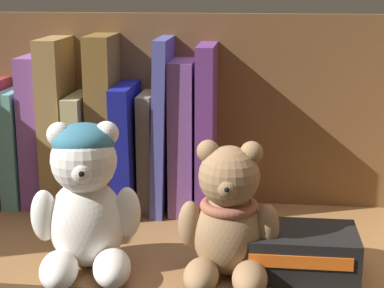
{
  "coord_description": "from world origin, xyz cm",
  "views": [
    {
      "loc": [
        10.01,
        -68.5,
        31.87
      ],
      "look_at": [
        2.23,
        0.0,
        13.62
      ],
      "focal_mm": 58.78,
      "sensor_mm": 36.0,
      "label": 1
    }
  ],
  "objects_px": {
    "book_10": "(149,149)",
    "teddy_bear_smaller": "(228,221)",
    "book_13": "(208,127)",
    "small_product_box": "(298,252)",
    "book_4": "(20,145)",
    "book_12": "(185,134)",
    "book_5": "(39,130)",
    "book_9": "(131,144)",
    "book_6": "(62,122)",
    "book_7": "(85,148)",
    "book_8": "(107,121)",
    "teddy_bear_larger": "(85,201)",
    "book_11": "(165,124)"
  },
  "relations": [
    {
      "from": "book_10",
      "to": "teddy_bear_smaller",
      "type": "xyz_separation_m",
      "value": [
        0.12,
        -0.2,
        -0.02
      ]
    },
    {
      "from": "book_13",
      "to": "small_product_box",
      "type": "xyz_separation_m",
      "value": [
        0.11,
        -0.19,
        -0.09
      ]
    },
    {
      "from": "book_4",
      "to": "book_12",
      "type": "bearing_deg",
      "value": 0.0
    },
    {
      "from": "book_5",
      "to": "book_10",
      "type": "relative_size",
      "value": 1.3
    },
    {
      "from": "teddy_bear_smaller",
      "to": "book_9",
      "type": "bearing_deg",
      "value": 125.16
    },
    {
      "from": "book_4",
      "to": "book_6",
      "type": "height_order",
      "value": "book_6"
    },
    {
      "from": "book_7",
      "to": "book_8",
      "type": "bearing_deg",
      "value": 0.0
    },
    {
      "from": "teddy_bear_larger",
      "to": "book_12",
      "type": "bearing_deg",
      "value": 68.2
    },
    {
      "from": "book_8",
      "to": "book_11",
      "type": "bearing_deg",
      "value": 0.0
    },
    {
      "from": "book_8",
      "to": "book_12",
      "type": "relative_size",
      "value": 1.15
    },
    {
      "from": "teddy_bear_larger",
      "to": "small_product_box",
      "type": "xyz_separation_m",
      "value": [
        0.22,
        0.01,
        -0.05
      ]
    },
    {
      "from": "book_8",
      "to": "book_9",
      "type": "height_order",
      "value": "book_8"
    },
    {
      "from": "book_11",
      "to": "book_8",
      "type": "bearing_deg",
      "value": 180.0
    },
    {
      "from": "book_10",
      "to": "book_13",
      "type": "bearing_deg",
      "value": 0.0
    },
    {
      "from": "book_13",
      "to": "small_product_box",
      "type": "bearing_deg",
      "value": -58.96
    },
    {
      "from": "book_6",
      "to": "teddy_bear_smaller",
      "type": "bearing_deg",
      "value": -40.6
    },
    {
      "from": "book_8",
      "to": "book_13",
      "type": "distance_m",
      "value": 0.14
    },
    {
      "from": "book_12",
      "to": "teddy_bear_larger",
      "type": "xyz_separation_m",
      "value": [
        -0.08,
        -0.2,
        -0.02
      ]
    },
    {
      "from": "book_4",
      "to": "teddy_bear_smaller",
      "type": "relative_size",
      "value": 1.09
    },
    {
      "from": "small_product_box",
      "to": "teddy_bear_smaller",
      "type": "bearing_deg",
      "value": -167.32
    },
    {
      "from": "book_13",
      "to": "book_6",
      "type": "bearing_deg",
      "value": 180.0
    },
    {
      "from": "book_6",
      "to": "small_product_box",
      "type": "xyz_separation_m",
      "value": [
        0.31,
        -0.19,
        -0.09
      ]
    },
    {
      "from": "book_4",
      "to": "book_11",
      "type": "distance_m",
      "value": 0.2
    },
    {
      "from": "teddy_bear_smaller",
      "to": "book_4",
      "type": "bearing_deg",
      "value": 145.81
    },
    {
      "from": "book_8",
      "to": "small_product_box",
      "type": "relative_size",
      "value": 1.91
    },
    {
      "from": "book_5",
      "to": "book_9",
      "type": "height_order",
      "value": "book_5"
    },
    {
      "from": "book_6",
      "to": "book_12",
      "type": "height_order",
      "value": "book_6"
    },
    {
      "from": "book_11",
      "to": "teddy_bear_smaller",
      "type": "xyz_separation_m",
      "value": [
        0.1,
        -0.2,
        -0.05
      ]
    },
    {
      "from": "book_11",
      "to": "book_12",
      "type": "height_order",
      "value": "book_11"
    },
    {
      "from": "book_6",
      "to": "book_11",
      "type": "bearing_deg",
      "value": 0.0
    },
    {
      "from": "book_9",
      "to": "book_12",
      "type": "height_order",
      "value": "book_12"
    },
    {
      "from": "book_8",
      "to": "small_product_box",
      "type": "height_order",
      "value": "book_8"
    },
    {
      "from": "book_8",
      "to": "teddy_bear_larger",
      "type": "xyz_separation_m",
      "value": [
        0.03,
        -0.2,
        -0.04
      ]
    },
    {
      "from": "book_4",
      "to": "book_6",
      "type": "xyz_separation_m",
      "value": [
        0.06,
        0.0,
        0.03
      ]
    },
    {
      "from": "book_4",
      "to": "book_9",
      "type": "xyz_separation_m",
      "value": [
        0.15,
        0.0,
        0.01
      ]
    },
    {
      "from": "book_7",
      "to": "book_12",
      "type": "xyz_separation_m",
      "value": [
        0.14,
        0.0,
        0.02
      ]
    },
    {
      "from": "book_6",
      "to": "book_12",
      "type": "bearing_deg",
      "value": 0.0
    },
    {
      "from": "book_4",
      "to": "book_12",
      "type": "relative_size",
      "value": 0.78
    },
    {
      "from": "book_12",
      "to": "teddy_bear_smaller",
      "type": "bearing_deg",
      "value": -71.13
    },
    {
      "from": "book_13",
      "to": "teddy_bear_larger",
      "type": "distance_m",
      "value": 0.23
    },
    {
      "from": "book_13",
      "to": "teddy_bear_smaller",
      "type": "relative_size",
      "value": 1.54
    },
    {
      "from": "book_7",
      "to": "book_9",
      "type": "distance_m",
      "value": 0.06
    },
    {
      "from": "book_12",
      "to": "book_7",
      "type": "bearing_deg",
      "value": 180.0
    },
    {
      "from": "book_4",
      "to": "book_10",
      "type": "xyz_separation_m",
      "value": [
        0.18,
        0.0,
        -0.0
      ]
    },
    {
      "from": "book_5",
      "to": "teddy_bear_smaller",
      "type": "xyz_separation_m",
      "value": [
        0.27,
        -0.2,
        -0.04
      ]
    },
    {
      "from": "book_5",
      "to": "book_7",
      "type": "relative_size",
      "value": 1.31
    },
    {
      "from": "teddy_bear_larger",
      "to": "book_8",
      "type": "bearing_deg",
      "value": 97.37
    },
    {
      "from": "book_6",
      "to": "book_11",
      "type": "relative_size",
      "value": 0.99
    },
    {
      "from": "book_10",
      "to": "book_12",
      "type": "xyz_separation_m",
      "value": [
        0.05,
        0.0,
        0.02
      ]
    },
    {
      "from": "book_9",
      "to": "book_11",
      "type": "bearing_deg",
      "value": 0.0
    }
  ]
}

